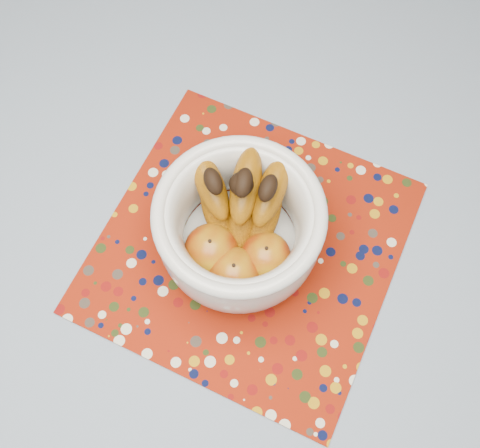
{
  "coord_description": "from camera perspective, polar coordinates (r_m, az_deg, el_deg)",
  "views": [
    {
      "loc": [
        0.13,
        -0.21,
        1.57
      ],
      "look_at": [
        0.07,
        0.08,
        0.85
      ],
      "focal_mm": 42.0,
      "sensor_mm": 36.0,
      "label": 1
    }
  ],
  "objects": [
    {
      "name": "tablecloth",
      "position": [
        0.85,
        -6.01,
        -6.16
      ],
      "size": [
        1.32,
        1.32,
        0.01
      ],
      "primitive_type": "cube",
      "color": "slate",
      "rests_on": "table"
    },
    {
      "name": "fruit_bowl",
      "position": [
        0.78,
        -0.13,
        0.02
      ],
      "size": [
        0.24,
        0.23,
        0.18
      ],
      "color": "silver",
      "rests_on": "placemat"
    },
    {
      "name": "table",
      "position": [
        0.93,
        -5.52,
        -7.55
      ],
      "size": [
        1.2,
        1.2,
        0.75
      ],
      "color": "brown",
      "rests_on": "ground"
    },
    {
      "name": "placemat",
      "position": [
        0.86,
        0.92,
        -2.27
      ],
      "size": [
        0.52,
        0.52,
        0.0
      ],
      "primitive_type": "cube",
      "rotation": [
        0.0,
        0.0,
        -0.24
      ],
      "color": "maroon",
      "rests_on": "tablecloth"
    }
  ]
}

